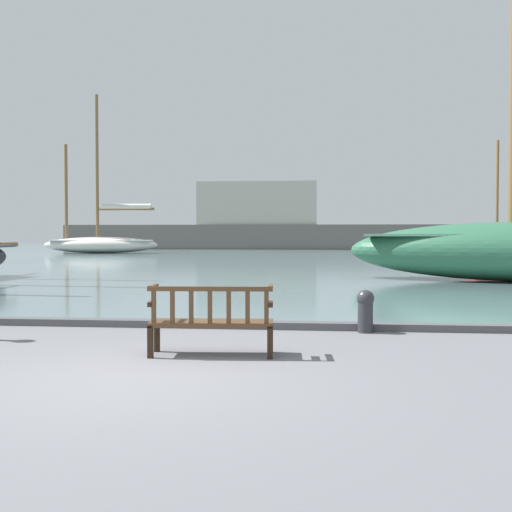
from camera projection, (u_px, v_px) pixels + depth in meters
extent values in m
plane|color=slate|center=(130.00, 379.00, 7.03)|extent=(160.00, 160.00, 0.00)
cube|color=slate|center=(297.00, 253.00, 50.76)|extent=(100.00, 80.00, 0.08)
cube|color=#4C4C50|center=(198.00, 324.00, 10.86)|extent=(40.00, 0.30, 0.12)
cube|color=black|center=(157.00, 336.00, 8.64)|extent=(0.07, 0.07, 0.42)
cube|color=black|center=(270.00, 337.00, 8.58)|extent=(0.07, 0.07, 0.42)
cube|color=black|center=(150.00, 342.00, 8.19)|extent=(0.07, 0.07, 0.42)
cube|color=black|center=(270.00, 342.00, 8.13)|extent=(0.07, 0.07, 0.42)
cube|color=#4C331E|center=(212.00, 323.00, 8.38)|extent=(1.63, 0.63, 0.06)
cube|color=#4C331E|center=(210.00, 289.00, 8.14)|extent=(1.60, 0.16, 0.06)
cube|color=#4C331E|center=(154.00, 307.00, 8.18)|extent=(0.06, 0.04, 0.41)
cube|color=#4C331E|center=(172.00, 307.00, 8.17)|extent=(0.06, 0.04, 0.41)
cube|color=#4C331E|center=(191.00, 307.00, 8.16)|extent=(0.06, 0.04, 0.41)
cube|color=#4C331E|center=(210.00, 307.00, 8.15)|extent=(0.06, 0.04, 0.41)
cube|color=#4C331E|center=(229.00, 307.00, 8.14)|extent=(0.06, 0.04, 0.41)
cube|color=#4C331E|center=(248.00, 307.00, 8.13)|extent=(0.06, 0.04, 0.41)
cube|color=#4C331E|center=(266.00, 307.00, 8.12)|extent=(0.06, 0.04, 0.41)
cube|color=black|center=(152.00, 304.00, 8.31)|extent=(0.08, 0.30, 0.06)
cube|color=#4C331E|center=(153.00, 286.00, 8.39)|extent=(0.09, 0.47, 0.04)
cube|color=black|center=(271.00, 304.00, 8.25)|extent=(0.08, 0.30, 0.06)
cube|color=#4C331E|center=(271.00, 287.00, 8.33)|extent=(0.09, 0.47, 0.04)
cylinder|color=brown|center=(497.00, 189.00, 47.18)|extent=(0.23, 0.23, 7.17)
cylinder|color=brown|center=(8.00, 245.00, 24.00)|extent=(0.23, 1.22, 0.19)
ellipsoid|color=silver|center=(101.00, 245.00, 49.34)|extent=(8.99, 2.88, 1.25)
cube|color=white|center=(101.00, 241.00, 49.33)|extent=(7.89, 2.21, 0.08)
cylinder|color=brown|center=(97.00, 168.00, 49.14)|extent=(0.25, 0.25, 11.13)
cylinder|color=brown|center=(126.00, 209.00, 49.11)|extent=(4.43, 0.39, 0.20)
cylinder|color=silver|center=(126.00, 206.00, 49.11)|extent=(3.99, 0.57, 0.40)
cylinder|color=brown|center=(66.00, 192.00, 49.37)|extent=(0.25, 0.25, 7.36)
cylinder|color=#2D2D33|center=(365.00, 316.00, 10.30)|extent=(0.25, 0.25, 0.55)
sphere|color=#2D2D33|center=(365.00, 299.00, 10.29)|extent=(0.28, 0.28, 0.28)
cube|color=#66605B|center=(302.00, 237.00, 61.37)|extent=(46.54, 2.40, 2.44)
cube|color=#B7B2A3|center=(257.00, 203.00, 61.71)|extent=(11.47, 2.00, 4.14)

